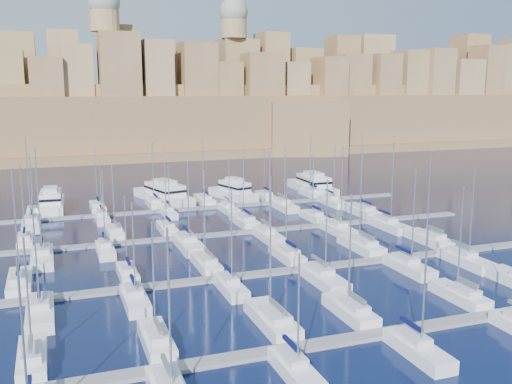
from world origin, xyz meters
name	(u,v)px	position (x,y,z in m)	size (l,w,h in m)	color
ground	(274,247)	(0.00, 0.00, 0.00)	(600.00, 600.00, 0.00)	black
pontoon_near	(396,331)	(0.00, -34.00, 0.20)	(84.00, 2.00, 0.40)	slate
pontoon_mid_near	(306,268)	(0.00, -12.00, 0.20)	(84.00, 2.00, 0.40)	slate
pontoon_mid_far	(253,231)	(0.00, 10.00, 0.20)	(84.00, 2.00, 0.40)	slate
pontoon_far	(218,207)	(0.00, 32.00, 0.20)	(84.00, 2.00, 0.40)	slate
sailboat_0	(32,359)	(-34.91, -28.93, 0.72)	(2.51, 8.36, 12.26)	white
sailboat_1	(157,340)	(-23.67, -28.85, 0.73)	(2.56, 8.52, 12.65)	white
sailboat_2	(272,319)	(-11.33, -28.11, 0.77)	(3.01, 10.02, 16.24)	white
sailboat_3	(351,311)	(-2.34, -28.71, 0.74)	(2.64, 8.80, 13.96)	white
sailboat_4	(460,295)	(12.16, -28.84, 0.74)	(2.56, 8.54, 13.88)	white
sailboat_8	(295,370)	(-13.38, -38.80, 0.71)	(2.34, 7.80, 11.61)	white
sailboat_9	(418,349)	(-1.04, -39.07, 0.73)	(2.51, 8.35, 12.74)	white
sailboat_12	(20,282)	(-36.88, -6.36, 0.76)	(2.86, 9.52, 15.36)	white
sailboat_13	(128,273)	(-23.65, -7.32, 0.71)	(2.27, 7.57, 11.36)	white
sailboat_14	(206,263)	(-12.81, -6.79, 0.74)	(2.59, 8.64, 14.09)	white
sailboat_15	(287,255)	(-0.58, -6.82, 0.72)	(2.57, 8.57, 11.98)	white
sailboat_16	(361,245)	(12.18, -6.02, 0.77)	(3.06, 10.21, 15.48)	white
sailboat_17	(429,239)	(24.53, -6.20, 0.76)	(2.95, 9.84, 14.87)	white
sailboat_18	(40,312)	(-34.36, -17.66, 0.75)	(2.87, 9.56, 14.19)	white
sailboat_19	(135,299)	(-24.08, -17.16, 0.73)	(2.56, 8.54, 12.65)	white
sailboat_20	(231,287)	(-12.41, -16.89, 0.73)	(2.40, 8.00, 13.33)	white
sailboat_21	(323,278)	(-0.27, -17.81, 0.75)	(2.96, 9.87, 14.00)	white
sailboat_22	(409,266)	(12.90, -17.47, 0.75)	(2.75, 9.16, 14.58)	white
sailboat_23	(466,260)	(22.32, -17.67, 0.75)	(2.87, 9.58, 14.38)	white
sailboat_24	(25,240)	(-36.94, 14.86, 0.73)	(2.38, 7.93, 13.44)	white
sailboat_25	(115,233)	(-22.82, 15.21, 0.73)	(2.60, 8.65, 12.57)	white
sailboat_26	(167,228)	(-14.01, 15.04, 0.73)	(2.49, 8.29, 13.00)	white
sailboat_27	(245,221)	(0.44, 15.73, 0.75)	(2.91, 9.70, 14.10)	white
sailboat_28	(314,217)	(14.02, 14.87, 0.73)	(2.38, 7.95, 12.89)	white
sailboat_29	(362,211)	(25.18, 16.20, 0.77)	(3.20, 10.66, 16.06)	white
sailboat_30	(42,257)	(-34.30, 4.07, 0.78)	(3.03, 10.10, 17.06)	white
sailboat_31	(105,250)	(-25.38, 5.06, 0.73)	(2.43, 8.08, 13.24)	white
sailboat_32	(188,244)	(-12.84, 3.90, 0.76)	(3.13, 10.45, 14.17)	white
sailboat_33	(268,235)	(0.80, 4.62, 0.75)	(2.70, 8.99, 14.96)	white
sailboat_34	(339,229)	(13.73, 4.19, 0.76)	(2.96, 9.87, 15.38)	white
sailboat_35	(389,225)	(23.62, 4.13, 0.77)	(3.00, 9.99, 15.91)	white
sailboat_36	(33,212)	(-36.20, 36.86, 0.73)	(2.38, 7.93, 12.99)	white
sailboat_37	(98,207)	(-23.89, 37.59, 0.74)	(2.83, 9.42, 13.15)	white
sailboat_38	(154,203)	(-12.28, 37.53, 0.74)	(2.79, 9.29, 13.90)	white
sailboat_39	(204,200)	(-1.42, 37.65, 0.75)	(2.86, 9.53, 14.14)	white
sailboat_40	(265,196)	(12.58, 37.19, 0.73)	(2.58, 8.60, 12.46)	white
sailboat_41	(311,193)	(24.04, 37.26, 0.75)	(2.62, 8.74, 14.83)	white
sailboat_42	(32,225)	(-36.27, 25.97, 0.78)	(3.09, 10.30, 16.66)	white
sailboat_43	(102,218)	(-23.93, 27.14, 0.72)	(2.38, 7.93, 11.88)	white
sailboat_44	(169,213)	(-11.21, 27.44, 0.70)	(2.19, 7.31, 10.53)	white
sailboat_45	(228,209)	(0.85, 27.07, 0.71)	(2.42, 8.08, 11.52)	white
sailboat_46	(283,206)	(12.52, 26.21, 0.75)	(2.95, 9.83, 13.42)	white
sailboat_47	(332,202)	(24.01, 26.51, 0.74)	(2.76, 9.21, 13.28)	white
motor_yacht_a	(51,202)	(-32.78, 41.12, 1.73)	(5.44, 16.06, 5.25)	white
motor_yacht_b	(164,194)	(-9.25, 42.85, 1.73)	(10.63, 20.27, 5.25)	white
motor_yacht_c	(234,191)	(6.16, 40.31, 1.73)	(8.21, 14.78, 5.25)	white
motor_yacht_d	(313,185)	(26.82, 42.30, 1.73)	(5.69, 18.38, 5.25)	white
fortified_city	(133,113)	(-0.19, 155.26, 14.74)	(460.00, 108.95, 59.52)	brown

